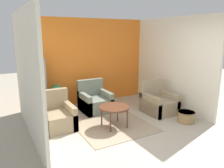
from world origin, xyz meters
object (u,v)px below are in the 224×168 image
object	(u,v)px
armchair_right	(158,103)
parrot	(35,54)
armchair_left	(56,117)
potted_plant	(57,95)
coffee_table	(114,108)
armchair_middle	(95,101)
birdcage	(37,88)
wicker_basket	(186,116)

from	to	relation	value
armchair_right	parrot	world-z (taller)	parrot
armchair_left	potted_plant	bearing A→B (deg)	73.03
parrot	armchair_left	bearing A→B (deg)	-79.40
coffee_table	armchair_right	size ratio (longest dim) A/B	0.83
armchair_right	armchair_middle	size ratio (longest dim) A/B	1.00
coffee_table	armchair_right	world-z (taller)	armchair_right
birdcage	potted_plant	size ratio (longest dim) A/B	1.98
armchair_left	armchair_right	size ratio (longest dim) A/B	1.00
potted_plant	wicker_basket	distance (m)	3.48
armchair_right	potted_plant	world-z (taller)	armchair_right
birdcage	coffee_table	bearing A→B (deg)	-49.01
armchair_right	armchair_middle	bearing A→B (deg)	145.71
armchair_middle	parrot	size ratio (longest dim) A/B	3.12
birdcage	wicker_basket	world-z (taller)	birdcage
armchair_middle	wicker_basket	bearing A→B (deg)	-49.07
coffee_table	armchair_right	distance (m)	1.57
wicker_basket	armchair_right	bearing A→B (deg)	99.74
coffee_table	wicker_basket	bearing A→B (deg)	-19.74
armchair_right	armchair_middle	world-z (taller)	same
coffee_table	parrot	xyz separation A→B (m)	(-1.39, 1.60, 1.19)
armchair_left	potted_plant	distance (m)	1.19
armchair_right	wicker_basket	world-z (taller)	armchair_right
birdcage	armchair_right	bearing A→B (deg)	-24.63
armchair_middle	birdcage	xyz separation A→B (m)	(-1.46, 0.34, 0.49)
coffee_table	armchair_left	distance (m)	1.36
armchair_left	wicker_basket	size ratio (longest dim) A/B	1.99
armchair_right	birdcage	bearing A→B (deg)	155.37
wicker_basket	coffee_table	bearing A→B (deg)	160.26
armchair_right	coffee_table	bearing A→B (deg)	-170.65
armchair_middle	potted_plant	world-z (taller)	armchair_middle
coffee_table	armchair_middle	bearing A→B (deg)	86.48
armchair_middle	armchair_right	bearing A→B (deg)	-34.29
wicker_basket	armchair_left	bearing A→B (deg)	157.18
parrot	potted_plant	world-z (taller)	parrot
parrot	coffee_table	bearing A→B (deg)	-49.06
armchair_right	potted_plant	distance (m)	2.83
armchair_left	wicker_basket	world-z (taller)	armchair_left
potted_plant	coffee_table	bearing A→B (deg)	-63.72
armchair_right	wicker_basket	xyz separation A→B (m)	(0.15, -0.86, -0.12)
armchair_middle	potted_plant	size ratio (longest dim) A/B	1.10
potted_plant	wicker_basket	world-z (taller)	potted_plant
armchair_left	armchair_middle	size ratio (longest dim) A/B	1.00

